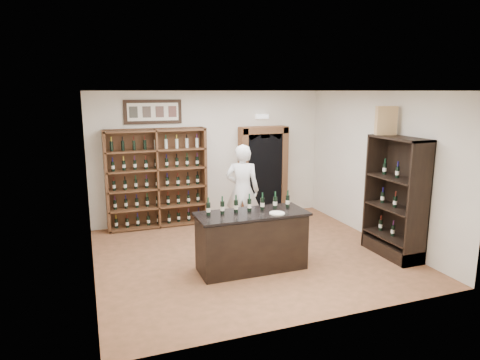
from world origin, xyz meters
The scene contains 21 objects.
floor centered at (0.00, 0.00, 0.00)m, with size 5.50×5.50×0.00m, color #9A5C3D.
ceiling centered at (0.00, 0.00, 3.00)m, with size 5.50×5.50×0.00m, color white.
wall_back centered at (0.00, 2.50, 1.50)m, with size 5.50×0.04×3.00m, color white.
wall_left centered at (-2.75, 0.00, 1.50)m, with size 0.04×5.00×3.00m, color white.
wall_right centered at (2.75, 0.00, 1.50)m, with size 0.04×5.00×3.00m, color white.
wine_shelf centered at (-1.30, 2.33, 1.10)m, with size 2.20×0.38×2.20m.
framed_picture centered at (-1.30, 2.47, 2.55)m, with size 1.25×0.04×0.52m, color black.
arched_doorway centered at (1.25, 2.33, 1.14)m, with size 1.17×0.35×2.17m.
emergency_light centered at (1.25, 2.42, 2.40)m, with size 0.30×0.10×0.10m, color white.
tasting_counter centered at (-0.20, -0.60, 0.49)m, with size 1.88×0.78×1.00m.
counter_bottle_0 centered at (-0.92, -0.49, 1.11)m, with size 0.07×0.07×0.30m.
counter_bottle_1 centered at (-0.68, -0.49, 1.11)m, with size 0.07×0.07×0.30m.
counter_bottle_2 centered at (-0.44, -0.49, 1.11)m, with size 0.07×0.07×0.30m.
counter_bottle_3 centered at (-0.20, -0.49, 1.11)m, with size 0.07×0.07×0.30m.
counter_bottle_4 centered at (0.04, -0.49, 1.11)m, with size 0.07×0.07×0.30m.
counter_bottle_5 centered at (0.28, -0.49, 1.11)m, with size 0.07×0.07×0.30m.
counter_bottle_6 centered at (0.52, -0.49, 1.11)m, with size 0.07×0.07×0.30m.
side_cabinet centered at (2.52, -0.90, 0.75)m, with size 0.48×1.20×2.20m.
shopkeeper centered at (0.28, 1.13, 0.96)m, with size 0.70×0.46×1.93m, color white.
plate centered at (0.17, -0.81, 1.01)m, with size 0.26×0.26×0.02m, color silver.
wine_crate centered at (2.49, -0.50, 2.46)m, with size 0.37×0.15×0.52m, color tan.
Camera 1 is at (-2.75, -6.99, 3.00)m, focal length 32.00 mm.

